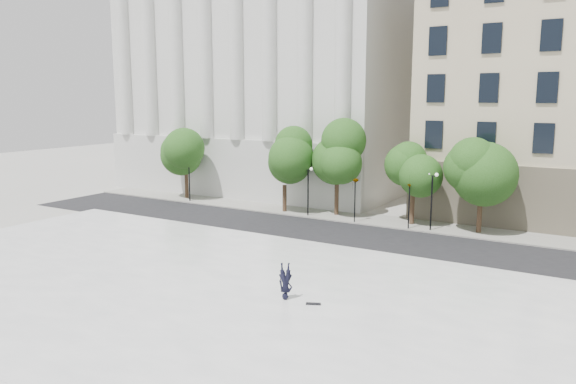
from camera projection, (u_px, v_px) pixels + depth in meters
name	position (u px, v px, depth m)	size (l,w,h in m)	color
ground	(175.00, 318.00, 25.76)	(160.00, 160.00, 0.00)	#B3B1A9
plaza	(216.00, 294.00, 28.26)	(44.00, 22.00, 0.45)	white
street	(344.00, 236.00, 40.97)	(60.00, 8.00, 0.02)	black
far_sidewalk	(375.00, 220.00, 46.04)	(60.00, 4.00, 0.12)	#9A988E
building_west	(289.00, 72.00, 64.84)	(31.50, 27.65, 25.60)	silver
traffic_light_west	(355.00, 179.00, 44.55)	(0.83, 1.63, 4.15)	black
traffic_light_east	(410.00, 183.00, 42.27)	(0.78, 1.70, 4.17)	black
person_lying	(286.00, 294.00, 26.89)	(0.65, 0.43, 1.78)	black
skateboard	(313.00, 304.00, 26.23)	(0.70, 0.18, 0.07)	black
street_trees	(382.00, 162.00, 44.74)	(45.77, 4.98, 7.71)	#382619
lamp_posts	(363.00, 186.00, 44.65)	(36.83, 0.28, 4.53)	black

